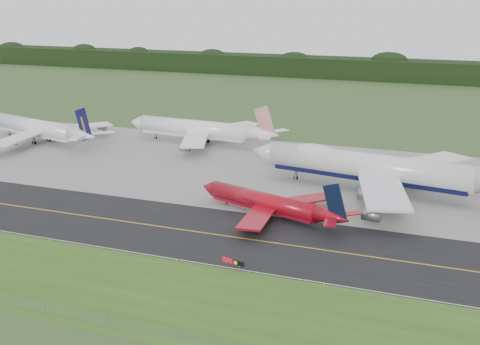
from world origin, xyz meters
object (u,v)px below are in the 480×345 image
at_px(taxiway_sign, 233,262).
at_px(jet_ba_747, 378,168).
at_px(jet_star_tail, 202,130).
at_px(jet_red_737, 271,204).
at_px(jet_navy_gold, 40,129).

bearing_deg(taxiway_sign, jet_ba_747, 74.98).
bearing_deg(taxiway_sign, jet_star_tail, 118.32).
xyz_separation_m(jet_ba_747, jet_red_737, (-19.23, -28.46, -3.37)).
height_order(jet_ba_747, jet_red_737, jet_ba_747).
relative_size(jet_red_737, jet_navy_gold, 0.73).
xyz_separation_m(jet_red_737, jet_navy_gold, (-100.16, 45.00, 1.69)).
distance_m(jet_red_737, jet_navy_gold, 109.82).
relative_size(jet_ba_747, jet_red_737, 1.85).
xyz_separation_m(jet_ba_747, jet_navy_gold, (-119.39, 16.54, -1.68)).
bearing_deg(jet_ba_747, taxiway_sign, -105.02).
bearing_deg(jet_ba_747, jet_red_737, -124.05).
bearing_deg(jet_ba_747, jet_star_tail, 152.33).
xyz_separation_m(jet_navy_gold, jet_star_tail, (52.74, 18.41, 0.21)).
distance_m(jet_ba_747, taxiway_sign, 61.56).
height_order(jet_navy_gold, jet_star_tail, jet_star_tail).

